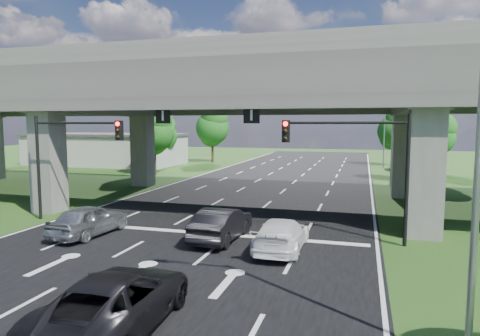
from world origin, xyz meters
The scene contains 19 objects.
ground centered at (0.00, 0.00, 0.00)m, with size 160.00×160.00×0.00m, color #234416.
road centered at (0.00, 10.00, 0.01)m, with size 18.00×120.00×0.03m, color black.
overpass centered at (0.00, 12.00, 7.92)m, with size 80.00×15.00×10.00m.
warehouse centered at (-26.00, 35.00, 2.00)m, with size 20.00×10.00×4.00m, color #9E9E99.
signal_right centered at (7.82, 3.94, 4.19)m, with size 5.76×0.54×6.00m.
signal_left centered at (-7.82, 3.94, 4.19)m, with size 5.76×0.54×6.00m.
streetlight_near centered at (10.10, -6.00, 5.85)m, with size 3.38×0.25×10.00m.
streetlight_far centered at (10.10, 24.00, 5.85)m, with size 3.38×0.25×10.00m.
streetlight_beyond centered at (10.10, 40.00, 5.85)m, with size 3.38×0.25×10.00m.
tree_left_near centered at (-13.95, 26.00, 4.82)m, with size 4.50×4.50×7.80m.
tree_left_mid centered at (-16.95, 34.00, 4.17)m, with size 3.91×3.90×6.76m.
tree_left_far centered at (-12.95, 42.00, 5.14)m, with size 4.80×4.80×8.32m.
tree_right_near centered at (13.05, 28.00, 4.50)m, with size 4.20×4.20×7.28m.
tree_right_mid centered at (16.05, 36.00, 4.17)m, with size 3.91×3.90×6.76m.
tree_right_far centered at (12.05, 44.00, 4.82)m, with size 4.50×4.50×7.80m.
car_silver centered at (-4.90, 1.52, 0.80)m, with size 1.83×4.54×1.55m, color #A7ABAF.
car_dark centered at (1.69, 2.53, 0.81)m, with size 1.65×4.72×1.56m, color black.
car_white centered at (4.73, 1.70, 0.72)m, with size 1.95×4.79×1.39m, color white.
car_trailing centered at (1.80, -6.70, 0.81)m, with size 2.60×5.65×1.57m, color black.
Camera 1 is at (8.08, -16.38, 5.54)m, focal length 32.00 mm.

